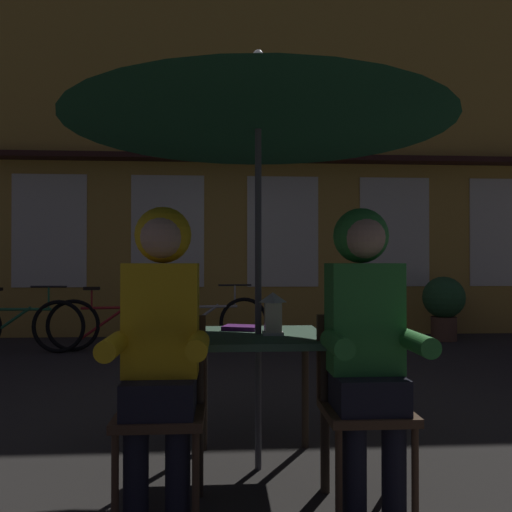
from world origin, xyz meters
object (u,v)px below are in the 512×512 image
at_px(chair_left, 162,399).
at_px(bicycle_second, 114,323).
at_px(person_left_hooded, 161,325).
at_px(bicycle_nearest, 17,325).
at_px(person_right_hooded, 365,323).
at_px(book, 241,328).
at_px(cafe_table, 258,352).
at_px(lantern, 273,312).
at_px(bicycle_third, 205,322).
at_px(chair_right, 362,395).
at_px(patio_umbrella, 258,95).
at_px(potted_plant, 444,303).

bearing_deg(chair_left, bicycle_second, 104.46).
xyz_separation_m(person_left_hooded, bicycle_nearest, (-2.27, 4.17, -0.50)).
bearing_deg(person_right_hooded, bicycle_nearest, 127.69).
distance_m(person_right_hooded, book, 0.83).
bearing_deg(cafe_table, book, 116.77).
distance_m(chair_left, bicycle_second, 4.41).
height_order(person_right_hooded, bicycle_nearest, person_right_hooded).
bearing_deg(person_right_hooded, lantern, 135.92).
relative_size(chair_left, bicycle_third, 0.52).
bearing_deg(person_right_hooded, chair_right, 90.00).
distance_m(chair_left, book, 0.72).
relative_size(bicycle_second, book, 8.36).
relative_size(patio_umbrella, person_right_hooded, 1.65).
bearing_deg(person_left_hooded, chair_left, 90.00).
distance_m(bicycle_third, potted_plant, 3.45).
xyz_separation_m(patio_umbrella, person_left_hooded, (-0.48, -0.43, -1.21)).
xyz_separation_m(patio_umbrella, chair_right, (0.48, -0.37, -1.57)).
distance_m(cafe_table, bicycle_third, 4.01).
distance_m(patio_umbrella, bicycle_nearest, 4.95).
xyz_separation_m(lantern, chair_right, (0.40, -0.33, -0.37)).
xyz_separation_m(cafe_table, bicycle_nearest, (-2.75, 3.75, -0.29)).
xyz_separation_m(book, potted_plant, (3.08, 4.26, -0.21)).
distance_m(lantern, person_left_hooded, 0.68).
bearing_deg(chair_right, lantern, 140.40).
height_order(lantern, bicycle_third, lantern).
distance_m(chair_left, bicycle_third, 4.35).
bearing_deg(bicycle_second, bicycle_third, 3.68).
distance_m(person_right_hooded, bicycle_third, 4.52).
bearing_deg(bicycle_second, cafe_table, -67.94).
height_order(patio_umbrella, potted_plant, patio_umbrella).
bearing_deg(book, bicycle_third, 112.20).
height_order(chair_left, bicycle_second, chair_left).
height_order(person_left_hooded, bicycle_nearest, person_left_hooded).
relative_size(cafe_table, chair_left, 0.85).
relative_size(bicycle_nearest, potted_plant, 1.83).
height_order(patio_umbrella, person_right_hooded, patio_umbrella).
height_order(bicycle_nearest, book, bicycle_nearest).
height_order(patio_umbrella, book, patio_umbrella).
bearing_deg(bicycle_nearest, patio_umbrella, -53.79).
bearing_deg(book, person_left_hooded, -105.82).
xyz_separation_m(chair_left, person_left_hooded, (-0.00, -0.06, 0.36)).
height_order(patio_umbrella, bicycle_nearest, patio_umbrella).
xyz_separation_m(lantern, book, (-0.17, 0.21, -0.11)).
distance_m(cafe_table, chair_left, 0.62).
bearing_deg(bicycle_third, book, -84.97).
height_order(cafe_table, person_right_hooded, person_right_hooded).
bearing_deg(bicycle_third, patio_umbrella, -83.92).
relative_size(chair_right, bicycle_nearest, 0.52).
bearing_deg(bicycle_second, chair_left, -75.54).
xyz_separation_m(bicycle_third, book, (0.33, -3.80, 0.41)).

